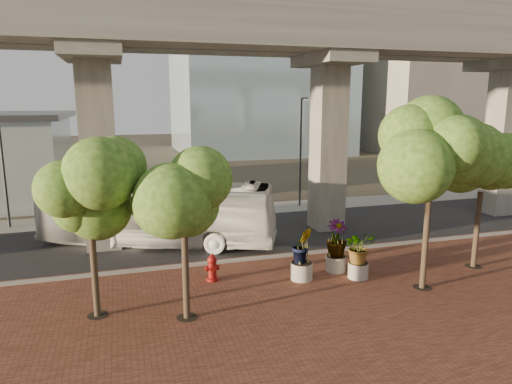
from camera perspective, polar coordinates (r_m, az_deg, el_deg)
name	(u,v)px	position (r m, az deg, el deg)	size (l,w,h in m)	color
ground	(232,248)	(22.70, -3.03, -7.06)	(160.00, 160.00, 0.00)	#393429
brick_plaza	(290,322)	(15.62, 4.27, -15.88)	(70.00, 13.00, 0.06)	brown
asphalt_road	(223,237)	(24.55, -4.15, -5.59)	(90.00, 8.00, 0.04)	black
curb_strip	(242,260)	(20.84, -1.71, -8.52)	(70.00, 0.25, 0.16)	gray
far_sidewalk	(204,213)	(29.75, -6.48, -2.58)	(90.00, 3.00, 0.06)	gray
transit_viaduct	(221,98)	(23.48, -4.41, 11.63)	(72.00, 5.60, 12.40)	#99968B
midrise_block	(431,66)	(71.55, 20.98, 14.54)	(18.00, 16.00, 24.00)	gray
transit_bus	(158,213)	(23.33, -12.11, -2.62)	(2.75, 11.71, 3.26)	silver
fire_hydrant	(212,268)	(18.60, -5.49, -9.40)	(0.55, 0.50, 1.11)	maroon
planter_front	(359,249)	(19.01, 12.77, -6.98)	(1.83, 1.83, 2.01)	gray
planter_right	(336,241)	(19.51, 10.02, -6.00)	(2.08, 2.08, 2.22)	gray
planter_left	(302,248)	(18.47, 5.77, -6.95)	(1.98, 1.98, 2.18)	#A09B90
street_tree_far_west	(89,194)	(15.49, -20.18, -0.26)	(3.48, 3.48, 5.79)	#453727
street_tree_near_west	(183,199)	(14.60, -9.08, -0.82)	(3.67, 3.67, 5.76)	#453727
street_tree_near_east	(432,157)	(17.88, 21.14, 4.06)	(4.29, 4.29, 7.05)	#453727
street_tree_far_east	(483,167)	(21.29, 26.51, 2.82)	(3.76, 3.76, 6.12)	#453727
streetlamp_west	(0,143)	(28.78, -29.35, 5.41)	(0.42, 1.22, 8.41)	#2A2B2F
streetlamp_east	(301,144)	(30.79, 5.69, 5.94)	(0.36, 1.06, 7.32)	#2A2A2E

